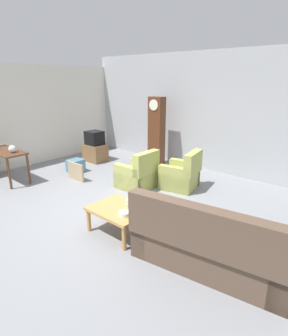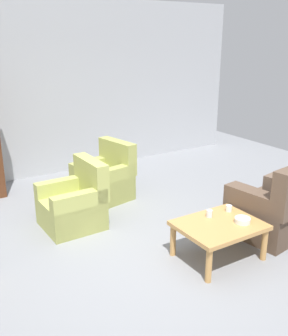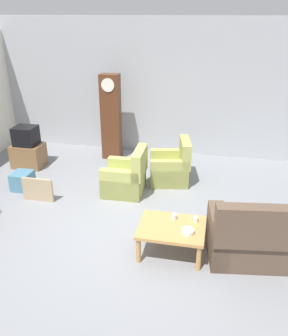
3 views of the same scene
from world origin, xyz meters
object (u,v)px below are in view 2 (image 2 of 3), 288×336
armchair_olive_near (74,205)px  cup_white_porcelain (229,208)px  bowl_white_stacked (242,220)px  coffee_table_wood (219,228)px  cup_blue_rimmed (209,213)px  armchair_olive_far (105,180)px

armchair_olive_near → cup_white_porcelain: (1.44, -1.49, 0.18)m
bowl_white_stacked → cup_white_porcelain: bearing=74.7°
armchair_olive_near → coffee_table_wood: armchair_olive_near is taller
coffee_table_wood → bowl_white_stacked: bearing=-27.6°
armchair_olive_near → cup_blue_rimmed: bearing=-52.8°
coffee_table_wood → armchair_olive_near: bearing=123.5°
armchair_olive_near → armchair_olive_far: bearing=39.7°
cup_white_porcelain → bowl_white_stacked: bearing=-105.3°
cup_white_porcelain → bowl_white_stacked: (-0.09, -0.32, -0.01)m
armchair_olive_far → cup_blue_rimmed: (0.33, -2.15, 0.19)m
coffee_table_wood → cup_blue_rimmed: bearing=86.2°
coffee_table_wood → cup_blue_rimmed: cup_blue_rimmed is taller
bowl_white_stacked → armchair_olive_near: bearing=126.9°
coffee_table_wood → cup_white_porcelain: (0.33, 0.19, 0.10)m
armchair_olive_far → armchair_olive_near: bearing=-140.3°
armchair_olive_far → cup_white_porcelain: armchair_olive_far is taller
armchair_olive_near → coffee_table_wood: bearing=-56.5°
cup_white_porcelain → armchair_olive_far: bearing=106.7°
armchair_olive_near → cup_blue_rimmed: size_ratio=10.26×
coffee_table_wood → cup_white_porcelain: bearing=30.5°
armchair_olive_far → cup_white_porcelain: size_ratio=11.80×
armchair_olive_far → cup_blue_rimmed: size_ratio=10.28×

